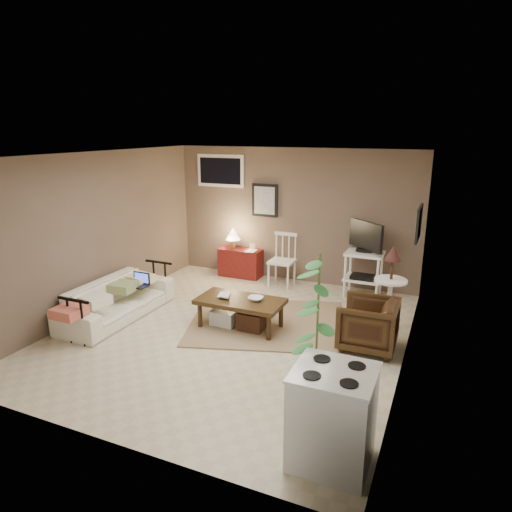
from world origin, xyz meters
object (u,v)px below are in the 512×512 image
at_px(coffee_table, 240,311).
at_px(spindle_chair, 282,261).
at_px(potted_plant, 318,321).
at_px(sofa, 117,294).
at_px(tv_stand, 364,257).
at_px(stove, 332,417).
at_px(red_console, 240,260).
at_px(side_table, 391,278).
at_px(armchair, 368,322).

distance_m(coffee_table, spindle_chair, 1.97).
height_order(coffee_table, potted_plant, potted_plant).
bearing_deg(sofa, tv_stand, -53.46).
xyz_separation_m(potted_plant, stove, (0.40, -0.90, -0.42)).
xyz_separation_m(coffee_table, stove, (1.85, -2.11, 0.17)).
bearing_deg(red_console, tv_stand, -3.76).
relative_size(spindle_chair, stove, 1.09).
relative_size(spindle_chair, side_table, 0.79).
bearing_deg(red_console, side_table, -23.54).
distance_m(red_console, armchair, 3.42).
xyz_separation_m(armchair, potted_plant, (-0.30, -1.31, 0.49)).
bearing_deg(red_console, potted_plant, -53.58).
height_order(coffee_table, side_table, side_table).
relative_size(sofa, tv_stand, 1.49).
distance_m(spindle_chair, tv_stand, 1.45).
xyz_separation_m(side_table, armchair, (-0.16, -0.75, -0.38)).
distance_m(coffee_table, stove, 2.81).
height_order(red_console, side_table, side_table).
relative_size(tv_stand, armchair, 1.78).
distance_m(sofa, red_console, 2.63).
bearing_deg(spindle_chair, sofa, -126.58).
height_order(coffee_table, red_console, red_console).
relative_size(coffee_table, stove, 1.40).
bearing_deg(sofa, coffee_table, -78.24).
bearing_deg(armchair, side_table, 167.44).
bearing_deg(coffee_table, spindle_chair, 92.81).
xyz_separation_m(tv_stand, side_table, (0.57, -1.12, 0.06)).
distance_m(potted_plant, stove, 1.07).
bearing_deg(red_console, spindle_chair, -10.05).
bearing_deg(potted_plant, tv_stand, 92.11).
bearing_deg(coffee_table, armchair, 3.13).
bearing_deg(stove, spindle_chair, 115.59).
distance_m(coffee_table, armchair, 1.76).
height_order(potted_plant, stove, potted_plant).
height_order(red_console, spindle_chair, spindle_chair).
relative_size(sofa, stove, 2.20).
bearing_deg(stove, side_table, 88.95).
bearing_deg(side_table, potted_plant, -102.44).
height_order(spindle_chair, side_table, side_table).
relative_size(coffee_table, red_console, 1.30).
bearing_deg(side_table, armchair, -101.70).
height_order(red_console, stove, red_console).
distance_m(sofa, spindle_chair, 2.91).
bearing_deg(red_console, stove, -55.94).
xyz_separation_m(spindle_chair, stove, (1.95, -4.07, -0.01)).
xyz_separation_m(side_table, stove, (-0.05, -2.96, -0.31)).
bearing_deg(stove, red_console, 124.06).
bearing_deg(armchair, stove, 1.77).
relative_size(sofa, spindle_chair, 2.02).
distance_m(coffee_table, sofa, 1.87).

